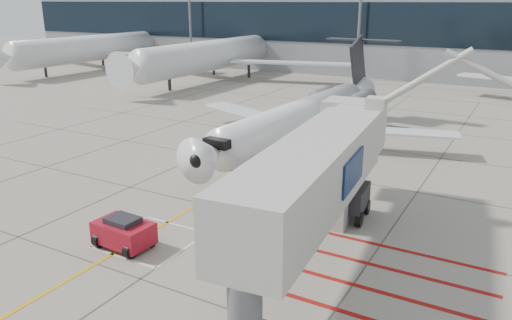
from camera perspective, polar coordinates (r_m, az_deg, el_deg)
The scene contains 10 objects.
ground_plane at distance 24.91m, azimuth -6.87°, elevation -9.19°, with size 260.00×260.00×0.00m, color gray.
regional_jet at distance 37.30m, azimuth 3.44°, elevation 6.47°, with size 23.88×30.11×7.89m, color white, non-canonical shape.
jet_bridge at distance 20.90m, azimuth 6.41°, elevation -3.06°, with size 9.12×19.25×7.70m, color beige, non-canonical shape.
pushback_tug at distance 24.68m, azimuth -14.88°, elevation -7.89°, with size 2.75×1.72×1.60m, color #A20F21, non-canonical shape.
baggage_cart at distance 28.76m, azimuth -2.02°, elevation -3.79°, with size 2.14×1.35×1.35m, color #5A5A5F, non-canonical shape.
ground_power_unit at distance 26.36m, azimuth 7.87°, elevation -5.39°, with size 2.39×1.40×1.89m, color beige, non-canonical shape.
cone_nose at distance 31.12m, azimuth -2.05°, elevation -2.93°, with size 0.35×0.35×0.48m, color orange.
cone_side at distance 29.79m, azimuth 6.27°, elevation -4.01°, with size 0.35×0.35×0.48m, color #F05D0C.
bg_aircraft_a at distance 91.67m, azimuth -16.97°, elevation 13.99°, with size 38.13×42.37×12.71m, color silver, non-canonical shape.
bg_aircraft_b at distance 76.26m, azimuth -3.83°, elevation 14.13°, with size 38.60×42.89×12.87m, color silver, non-canonical shape.
Camera 1 is at (13.37, -17.76, 11.25)m, focal length 35.00 mm.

